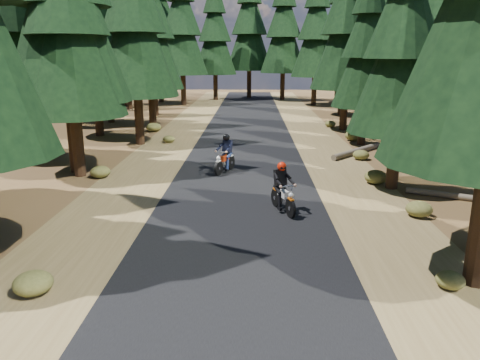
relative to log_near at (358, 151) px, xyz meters
The scene contains 10 objects.
ground 12.91m from the log_near, 118.59° to the right, with size 120.00×120.00×0.00m, color #483419.
road 8.85m from the log_near, 134.29° to the right, with size 6.00×100.00×0.01m, color black.
shoulder_l 12.50m from the log_near, 149.57° to the right, with size 3.20×100.00×0.01m, color brown.
shoulder_r 6.53m from the log_near, 103.98° to the right, with size 3.20×100.00×0.01m, color brown.
pine_forest 13.88m from the log_near, 122.52° to the left, with size 34.59×55.08×16.32m.
log_near is the anchor object (origin of this frame).
log_far 8.69m from the log_near, 75.99° to the right, with size 0.24×0.24×4.13m, color #4C4233.
understory_shrubs 5.41m from the log_near, 143.61° to the right, with size 14.40×31.36×0.67m.
rider_lead 11.01m from the log_near, 115.31° to the right, with size 1.21×2.01×1.72m.
rider_follow 8.29m from the log_near, 147.82° to the right, with size 1.31×2.04×1.75m.
Camera 1 is at (0.39, -13.86, 5.21)m, focal length 35.00 mm.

